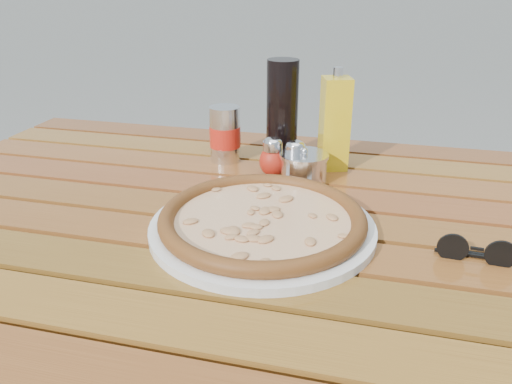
% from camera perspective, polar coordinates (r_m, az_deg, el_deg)
% --- Properties ---
extents(table, '(1.40, 0.90, 0.75)m').
position_cam_1_polar(table, '(0.90, -0.31, -6.68)').
color(table, '#39200C').
rests_on(table, ground).
extents(plate, '(0.43, 0.43, 0.01)m').
position_cam_1_polar(plate, '(0.80, 0.73, -4.04)').
color(plate, silver).
rests_on(plate, table).
extents(pizza, '(0.43, 0.43, 0.03)m').
position_cam_1_polar(pizza, '(0.79, 0.73, -3.04)').
color(pizza, '#FFE3B6').
rests_on(pizza, plate).
extents(pepper_shaker, '(0.07, 0.07, 0.08)m').
position_cam_1_polar(pepper_shaker, '(1.01, 1.92, 3.97)').
color(pepper_shaker, red).
rests_on(pepper_shaker, table).
extents(oregano_shaker, '(0.06, 0.06, 0.08)m').
position_cam_1_polar(oregano_shaker, '(0.99, 4.44, 3.56)').
color(oregano_shaker, '#363E18').
rests_on(oregano_shaker, table).
extents(dark_bottle, '(0.09, 0.09, 0.22)m').
position_cam_1_polar(dark_bottle, '(1.06, 3.00, 9.01)').
color(dark_bottle, black).
rests_on(dark_bottle, table).
extents(soda_can, '(0.09, 0.09, 0.12)m').
position_cam_1_polar(soda_can, '(1.08, -3.56, 6.56)').
color(soda_can, silver).
rests_on(soda_can, table).
extents(olive_oil_cruet, '(0.07, 0.07, 0.21)m').
position_cam_1_polar(olive_oil_cruet, '(1.04, 8.97, 7.75)').
color(olive_oil_cruet, gold).
rests_on(olive_oil_cruet, table).
extents(parmesan_tin, '(0.12, 0.12, 0.07)m').
position_cam_1_polar(parmesan_tin, '(0.98, 5.46, 2.80)').
color(parmesan_tin, silver).
rests_on(parmesan_tin, table).
extents(sunglasses, '(0.11, 0.03, 0.04)m').
position_cam_1_polar(sunglasses, '(0.78, 23.85, -6.27)').
color(sunglasses, black).
rests_on(sunglasses, table).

